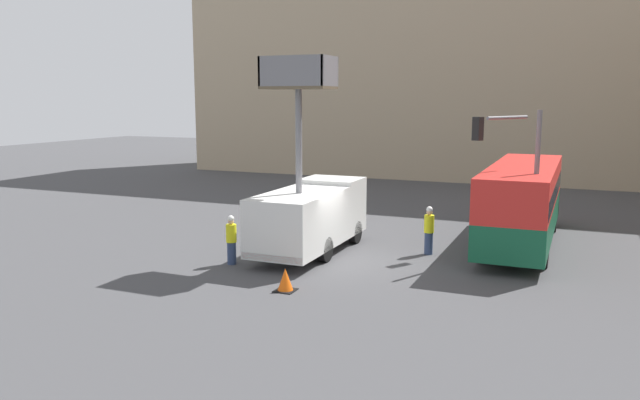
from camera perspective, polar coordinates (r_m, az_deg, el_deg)
ground_plane at (r=23.15m, az=1.65°, el=-5.60°), size 120.00×120.00×0.00m
building_backdrop_far at (r=50.25m, az=13.98°, el=14.14°), size 44.00×10.00×20.91m
utility_truck at (r=24.00m, az=-0.90°, el=-1.09°), size 2.50×6.54×7.42m
city_bus at (r=26.58m, az=18.04°, el=0.12°), size 2.50×10.62×3.29m
traffic_light_pole at (r=23.89m, az=17.26°, el=3.54°), size 2.59×2.34×5.55m
road_worker_near_truck at (r=22.74m, az=-8.11°, el=-3.64°), size 0.38×0.38×1.80m
road_worker_directing at (r=24.29m, az=9.93°, el=-2.74°), size 0.38×0.38×1.88m
traffic_cone_near_truck at (r=19.60m, az=-3.19°, el=-7.34°), size 0.63×0.63×0.72m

